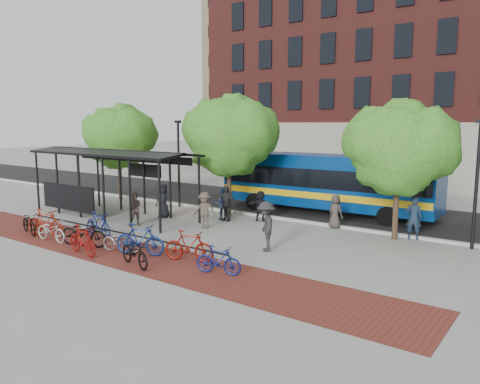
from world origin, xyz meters
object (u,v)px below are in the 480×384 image
Objects in this scene: bike_7 at (140,239)px; pedestrian_7 at (414,218)px; lamp_post_left at (179,161)px; bike_2 at (51,230)px; bus at (326,180)px; bike_9 at (189,246)px; tree_a at (120,134)px; pedestrian_3 at (205,210)px; pedestrian_4 at (226,203)px; pedestrian_9 at (266,226)px; lamp_post_right at (477,181)px; pedestrian_2 at (222,204)px; bike_3 at (98,224)px; pedestrian_0 at (163,201)px; pedestrian_5 at (261,206)px; tree_b at (231,133)px; bike_11 at (219,260)px; bike_6 at (121,241)px; bike_4 at (84,233)px; bus_shelter at (110,160)px; tree_c at (401,145)px; pedestrian_6 at (335,212)px; bike_0 at (29,223)px; bike_5 at (82,240)px; bike_1 at (45,223)px; pedestrian_8 at (136,209)px.

pedestrian_7 is at bearing -60.39° from bike_7.
lamp_post_left reaches higher than bike_2.
bike_9 is (0.08, -11.23, -1.29)m from bus.
tree_a is 3.52× the size of pedestrian_3.
pedestrian_9 is (4.74, -3.56, 0.08)m from pedestrian_4.
lamp_post_right is 13.26m from bike_7.
bike_7 is at bearing 59.62° from pedestrian_2.
bike_3 is 4.74m from pedestrian_0.
pedestrian_5 is 0.84× the size of pedestrian_7.
pedestrian_2 is at bearing -17.25° from lamp_post_left.
pedestrian_7 is at bearing 102.74° from pedestrian_9.
pedestrian_0 is at bearing -3.73° from bike_2.
tree_a reaches higher than bike_9.
bike_3 is at bearing -86.73° from pedestrian_0.
bike_9 is 1.06× the size of pedestrian_4.
bike_2 is at bearing -106.87° from tree_b.
pedestrian_3 is (5.01, -3.52, -1.87)m from lamp_post_left.
bike_3 is 1.03× the size of pedestrian_3.
pedestrian_2 reaches higher than bike_11.
bike_6 is at bearing 83.52° from bike_9.
tree_b is 9.55m from bike_4.
lamp_post_right is 2.73× the size of pedestrian_7.
bike_4 is (0.93, -1.41, 0.02)m from bike_3.
lamp_post_right is 2.83× the size of bike_3.
bus_shelter is 6.04× the size of pedestrian_3.
bus is 13.19m from bike_4.
pedestrian_9 is at bearing -21.23° from pedestrian_0.
lamp_post_left is 13.15m from bike_11.
tree_c is at bearing -51.75° from bike_9.
pedestrian_3 is at bearing 54.03° from pedestrian_6.
pedestrian_3 reaches higher than bike_11.
bike_0 is 1.12× the size of bike_6.
bike_4 is 1.34× the size of bike_11.
bike_11 is at bearing -40.67° from lamp_post_left.
bus_shelter is 6.74× the size of pedestrian_5.
tree_c reaches higher than pedestrian_4.
bike_5 is (-8.89, -9.45, -3.49)m from tree_c.
bike_4 is at bearing -143.35° from bike_3.
bus is at bearing 42.65° from tree_b.
bike_6 is (3.69, 0.69, -0.04)m from bike_2.
pedestrian_5 is (1.45, 0.99, -0.12)m from pedestrian_4.
pedestrian_4 is (4.43, 7.33, 0.29)m from bike_1.
pedestrian_9 is at bearing -53.74° from bike_0.
lamp_post_right is 11.48m from pedestrian_4.
bike_1 is (-3.75, -8.63, -3.85)m from tree_b.
pedestrian_8 is (0.59, 4.15, 0.35)m from bike_2.
bike_5 reaches higher than bike_3.
bus_shelter reaches higher than bike_1.
pedestrian_9 is at bearing -65.39° from bike_2.
bus is 6.44× the size of pedestrian_7.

